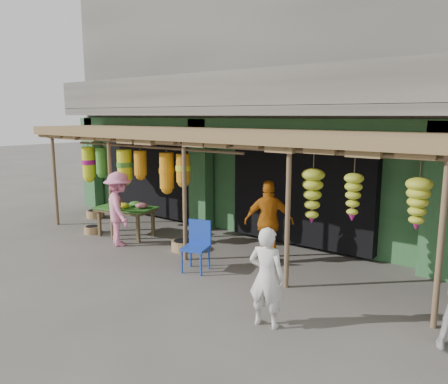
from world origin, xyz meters
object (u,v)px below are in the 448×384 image
Objects in this scene: person_vendor at (269,222)px; person_shopper at (119,209)px; flower_table at (127,209)px; blue_chair at (197,243)px; person_front at (267,277)px.

person_shopper reaches higher than person_vendor.
flower_table is at bearing -26.17° from person_shopper.
flower_table is 1.62× the size of blue_chair.
blue_chair is 1.59m from person_vendor.
blue_chair is 0.67× the size of person_front.
flower_table is 0.93× the size of person_vendor.
person_vendor is 3.68m from person_shopper.
person_front is 2.88m from person_vendor.
person_vendor is at bearing -135.18° from person_shopper.
person_front is 0.86× the size of person_vendor.
blue_chair is 2.64m from person_shopper.
person_shopper reaches higher than flower_table.
person_front is at bearing -167.93° from person_shopper.
flower_table is 3.19m from blue_chair.
person_vendor is (3.97, 0.52, 0.16)m from flower_table.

